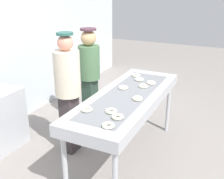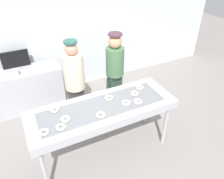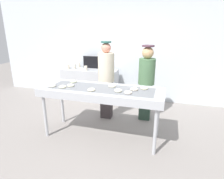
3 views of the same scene
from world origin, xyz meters
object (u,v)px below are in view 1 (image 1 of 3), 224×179
(sugar_donut_2, at_px, (136,75))
(sugar_donut_1, at_px, (108,125))
(sugar_donut_6, at_px, (111,111))
(sugar_donut_9, at_px, (138,98))
(sugar_donut_0, at_px, (87,109))
(sugar_donut_3, at_px, (144,86))
(worker_assistant, at_px, (89,72))
(sugar_donut_5, at_px, (118,117))
(worker_baker, at_px, (68,88))
(sugar_donut_4, at_px, (123,88))
(fryer_conveyor, at_px, (127,100))
(sugar_donut_8, at_px, (139,79))
(sugar_donut_7, at_px, (151,83))

(sugar_donut_2, bearing_deg, sugar_donut_1, -168.39)
(sugar_donut_6, xyz_separation_m, sugar_donut_9, (0.45, -0.13, 0.00))
(sugar_donut_0, height_order, sugar_donut_3, same)
(sugar_donut_1, distance_m, sugar_donut_3, 1.20)
(sugar_donut_2, relative_size, worker_assistant, 0.08)
(sugar_donut_5, bearing_deg, worker_baker, 62.55)
(sugar_donut_2, xyz_separation_m, worker_assistant, (-0.06, 0.78, -0.03))
(sugar_donut_0, height_order, sugar_donut_9, same)
(sugar_donut_2, bearing_deg, worker_baker, 144.96)
(sugar_donut_3, bearing_deg, sugar_donut_1, -176.71)
(sugar_donut_2, distance_m, sugar_donut_3, 0.47)
(sugar_donut_4, relative_size, sugar_donut_5, 1.00)
(sugar_donut_0, height_order, sugar_donut_2, same)
(sugar_donut_2, height_order, sugar_donut_9, same)
(sugar_donut_3, relative_size, sugar_donut_4, 1.00)
(fryer_conveyor, xyz_separation_m, sugar_donut_6, (-0.56, -0.05, 0.09))
(sugar_donut_9, bearing_deg, sugar_donut_8, 18.91)
(sugar_donut_0, distance_m, sugar_donut_5, 0.38)
(sugar_donut_3, xyz_separation_m, sugar_donut_5, (-0.99, -0.07, 0.00))
(sugar_donut_9, bearing_deg, sugar_donut_6, 164.06)
(sugar_donut_9, bearing_deg, sugar_donut_5, 178.86)
(sugar_donut_0, relative_size, sugar_donut_2, 1.00)
(sugar_donut_2, height_order, worker_baker, worker_baker)
(fryer_conveyor, xyz_separation_m, worker_baker, (-0.16, 0.78, 0.10))
(sugar_donut_8, distance_m, sugar_donut_9, 0.72)
(sugar_donut_6, xyz_separation_m, worker_assistant, (1.23, 0.99, -0.03))
(sugar_donut_0, xyz_separation_m, sugar_donut_1, (-0.22, -0.38, 0.00))
(sugar_donut_7, distance_m, worker_assistant, 1.10)
(sugar_donut_1, bearing_deg, worker_baker, 53.52)
(sugar_donut_1, bearing_deg, sugar_donut_7, 0.91)
(sugar_donut_6, relative_size, sugar_donut_7, 1.00)
(worker_baker, bearing_deg, sugar_donut_9, 108.18)
(sugar_donut_0, xyz_separation_m, sugar_donut_9, (0.53, -0.39, 0.00))
(sugar_donut_6, bearing_deg, sugar_donut_4, 13.66)
(sugar_donut_8, bearing_deg, sugar_donut_5, -169.75)
(sugar_donut_4, xyz_separation_m, sugar_donut_9, (-0.27, -0.31, 0.00))
(sugar_donut_6, bearing_deg, fryer_conveyor, 5.13)
(sugar_donut_0, height_order, sugar_donut_5, same)
(fryer_conveyor, xyz_separation_m, sugar_donut_3, (0.33, -0.10, 0.09))
(sugar_donut_3, bearing_deg, worker_baker, 119.26)
(sugar_donut_7, relative_size, worker_baker, 0.08)
(sugar_donut_5, distance_m, worker_baker, 1.07)
(sugar_donut_8, bearing_deg, fryer_conveyor, -174.69)
(sugar_donut_3, distance_m, sugar_donut_7, 0.18)
(fryer_conveyor, distance_m, sugar_donut_9, 0.23)
(fryer_conveyor, height_order, sugar_donut_6, sugar_donut_6)
(sugar_donut_0, bearing_deg, sugar_donut_2, -2.05)
(sugar_donut_3, xyz_separation_m, sugar_donut_6, (-0.89, 0.05, 0.00))
(worker_baker, height_order, worker_assistant, worker_baker)
(sugar_donut_5, bearing_deg, sugar_donut_7, 1.18)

